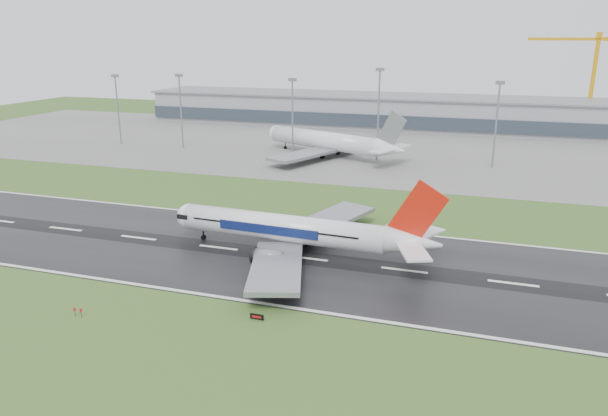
% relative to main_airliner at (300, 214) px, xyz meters
% --- Properties ---
extents(ground, '(520.00, 520.00, 0.00)m').
position_rel_main_airliner_xyz_m(ground, '(-17.70, -2.45, -8.70)').
color(ground, '#32551F').
rests_on(ground, ground).
extents(runway, '(400.00, 45.00, 0.10)m').
position_rel_main_airliner_xyz_m(runway, '(-17.70, -2.45, -8.65)').
color(runway, black).
rests_on(runway, ground).
extents(apron, '(400.00, 130.00, 0.08)m').
position_rel_main_airliner_xyz_m(apron, '(-17.70, 122.55, -8.66)').
color(apron, slate).
rests_on(apron, ground).
extents(terminal, '(240.00, 36.00, 15.00)m').
position_rel_main_airliner_xyz_m(terminal, '(-17.70, 182.55, -1.20)').
color(terminal, gray).
rests_on(terminal, ground).
extents(main_airliner, '(60.83, 58.18, 17.21)m').
position_rel_main_airliner_xyz_m(main_airliner, '(0.00, 0.00, 0.00)').
color(main_airliner, white).
rests_on(main_airliner, runway).
extents(parked_airliner, '(83.17, 80.82, 18.97)m').
position_rel_main_airliner_xyz_m(parked_airliner, '(-21.07, 98.93, 0.86)').
color(parked_airliner, silver).
rests_on(parked_airliner, apron).
extents(tower_crane, '(45.19, 16.77, 45.93)m').
position_rel_main_airliner_xyz_m(tower_crane, '(81.41, 197.55, 14.26)').
color(tower_crane, orange).
rests_on(tower_crane, ground).
extents(runway_sign, '(2.31, 0.34, 1.04)m').
position_rel_main_airliner_xyz_m(runway_sign, '(2.66, -29.83, -8.18)').
color(runway_sign, black).
rests_on(runway_sign, ground).
extents(floodmast_0, '(0.64, 0.64, 27.81)m').
position_rel_main_airliner_xyz_m(floodmast_0, '(-113.10, 97.55, 5.20)').
color(floodmast_0, gray).
rests_on(floodmast_0, ground).
extents(floodmast_1, '(0.64, 0.64, 28.57)m').
position_rel_main_airliner_xyz_m(floodmast_1, '(-83.13, 97.55, 5.58)').
color(floodmast_1, gray).
rests_on(floodmast_1, ground).
extents(floodmast_2, '(0.64, 0.64, 27.94)m').
position_rel_main_airliner_xyz_m(floodmast_2, '(-35.31, 97.55, 5.27)').
color(floodmast_2, gray).
rests_on(floodmast_2, ground).
extents(floodmast_3, '(0.64, 0.64, 32.16)m').
position_rel_main_airliner_xyz_m(floodmast_3, '(-2.45, 97.55, 7.38)').
color(floodmast_3, gray).
rests_on(floodmast_3, ground).
extents(floodmast_4, '(0.64, 0.64, 28.54)m').
position_rel_main_airliner_xyz_m(floodmast_4, '(38.20, 97.55, 5.56)').
color(floodmast_4, gray).
rests_on(floodmast_4, ground).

